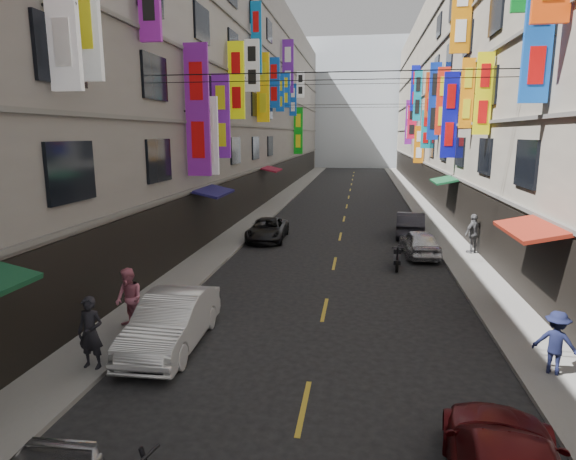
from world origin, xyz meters
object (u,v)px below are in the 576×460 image
(scooter_far_right, at_px, (397,258))
(car_left_far, at_px, (268,229))
(pedestrian_rnear, at_px, (556,342))
(pedestrian_rfar, at_px, (474,234))
(pedestrian_lnear, at_px, (91,333))
(car_right_far, at_px, (410,224))
(pedestrian_lfar, at_px, (129,299))
(car_left_mid, at_px, (172,321))
(car_right_mid, at_px, (420,243))

(scooter_far_right, bearing_deg, car_left_far, -31.38)
(pedestrian_rnear, xyz_separation_m, pedestrian_rfar, (0.74, 12.34, 0.18))
(car_left_far, distance_m, pedestrian_lnear, 15.71)
(car_right_far, relative_size, pedestrian_rnear, 2.76)
(pedestrian_lfar, xyz_separation_m, pedestrian_rfar, (12.20, 11.33, 0.04))
(car_left_mid, bearing_deg, car_right_mid, 53.48)
(car_left_mid, height_order, pedestrian_rfar, pedestrian_rfar)
(pedestrian_rnear, bearing_deg, scooter_far_right, -46.01)
(car_left_mid, bearing_deg, car_right_far, 62.01)
(car_right_far, xyz_separation_m, pedestrian_rfar, (2.60, -4.12, 0.37))
(car_left_far, relative_size, pedestrian_rnear, 2.74)
(car_left_far, height_order, pedestrian_lnear, pedestrian_lnear)
(car_right_far, bearing_deg, pedestrian_lfar, 63.16)
(pedestrian_lnear, bearing_deg, pedestrian_lfar, 97.89)
(car_right_mid, distance_m, pedestrian_lfar, 14.42)
(car_right_mid, xyz_separation_m, pedestrian_rfar, (2.60, 0.57, 0.42))
(pedestrian_lfar, bearing_deg, car_left_far, 118.11)
(pedestrian_rnear, bearing_deg, pedestrian_lfar, 20.86)
(car_right_mid, height_order, pedestrian_lnear, pedestrian_lnear)
(car_left_mid, relative_size, pedestrian_lnear, 2.47)
(pedestrian_lnear, bearing_deg, pedestrian_rnear, 10.25)
(pedestrian_lnear, bearing_deg, car_right_far, 65.39)
(car_left_mid, distance_m, pedestrian_lnear, 2.21)
(scooter_far_right, bearing_deg, car_right_mid, -113.64)
(car_left_mid, xyz_separation_m, pedestrian_lfar, (-1.61, 0.74, 0.30))
(car_left_far, distance_m, car_right_mid, 8.37)
(car_left_far, height_order, pedestrian_rnear, pedestrian_rnear)
(car_right_far, bearing_deg, pedestrian_lnear, 67.28)
(pedestrian_rfar, bearing_deg, pedestrian_lfar, 5.58)
(car_left_far, distance_m, car_right_far, 8.31)
(pedestrian_lnear, xyz_separation_m, pedestrian_lfar, (-0.20, 2.42, 0.01))
(car_left_far, bearing_deg, pedestrian_lfar, -98.59)
(car_left_far, bearing_deg, car_right_mid, -18.81)
(scooter_far_right, bearing_deg, car_right_far, -95.91)
(pedestrian_rnear, distance_m, pedestrian_rfar, 12.37)
(car_left_far, distance_m, pedestrian_lfar, 13.33)
(car_left_mid, height_order, pedestrian_lfar, pedestrian_lfar)
(pedestrian_lnear, height_order, pedestrian_rnear, pedestrian_lnear)
(pedestrian_lnear, distance_m, pedestrian_rfar, 18.25)
(pedestrian_lnear, bearing_deg, car_left_far, 88.02)
(scooter_far_right, xyz_separation_m, car_right_far, (1.22, 7.03, 0.28))
(scooter_far_right, distance_m, pedestrian_rfar, 4.85)
(pedestrian_lnear, bearing_deg, car_right_mid, 57.63)
(pedestrian_rfar, bearing_deg, car_left_far, -47.42)
(scooter_far_right, relative_size, pedestrian_lfar, 0.97)
(car_left_far, bearing_deg, pedestrian_rnear, -56.98)
(car_right_far, bearing_deg, car_left_far, 20.60)
(car_right_far, bearing_deg, car_right_mid, 95.02)
(car_left_mid, bearing_deg, scooter_far_right, 51.81)
(pedestrian_lfar, bearing_deg, car_right_far, 93.16)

